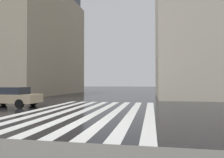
% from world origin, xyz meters
% --- Properties ---
extents(ground_plane, '(220.00, 220.00, 0.00)m').
position_xyz_m(ground_plane, '(0.00, 0.00, 0.00)').
color(ground_plane, black).
extents(zebra_crossing, '(13.00, 7.50, 0.01)m').
position_xyz_m(zebra_crossing, '(4.00, 0.70, 0.00)').
color(zebra_crossing, silver).
rests_on(zebra_crossing, ground_plane).
extents(haussmann_block_mid, '(19.79, 22.31, 19.81)m').
position_xyz_m(haussmann_block_mid, '(22.40, 21.51, 9.70)').
color(haussmann_block_mid, tan).
rests_on(haussmann_block_mid, ground_plane).
extents(car_champagne, '(1.85, 4.10, 1.41)m').
position_xyz_m(car_champagne, '(5.50, 7.16, 0.76)').
color(car_champagne, tan).
rests_on(car_champagne, ground_plane).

